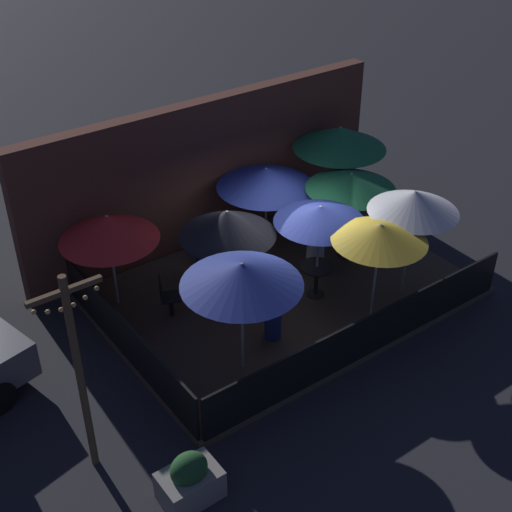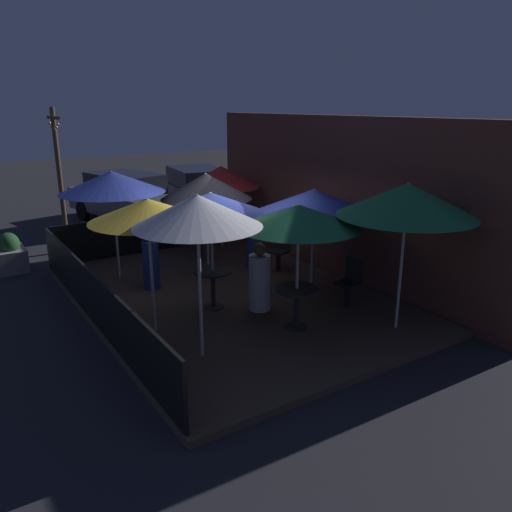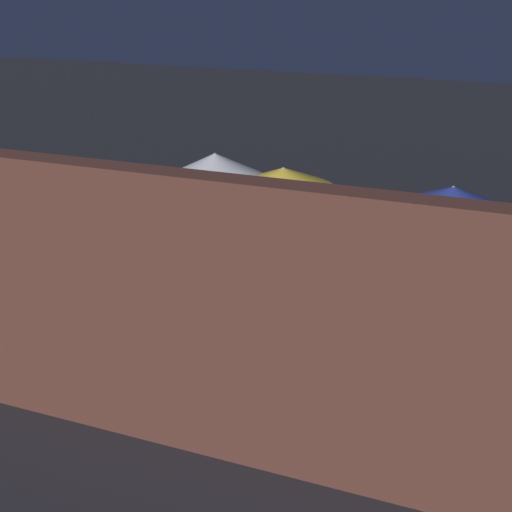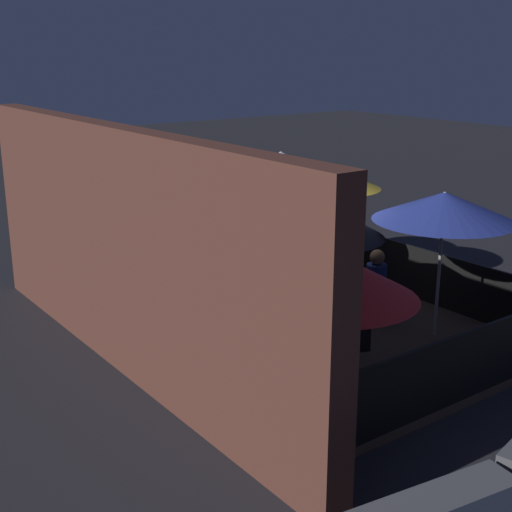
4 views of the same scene
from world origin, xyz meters
name	(u,v)px [view 3 (image 3 of 4)]	position (x,y,z in m)	size (l,w,h in m)	color
ground_plane	(293,344)	(0.00, 0.00, 0.00)	(60.00, 60.00, 0.00)	#26262B
patio_deck	(293,341)	(0.00, 0.00, 0.06)	(7.49, 5.26, 0.12)	#47382D
building_wall	(217,324)	(0.00, 2.86, 1.76)	(9.09, 0.36, 3.52)	brown
fence_front	(338,253)	(0.00, -2.59, 0.59)	(7.29, 0.05, 0.95)	black
patio_umbrella_0	(169,212)	(2.01, 0.22, 2.04)	(1.98, 1.98, 2.11)	#B2B2B7
patio_umbrella_1	(278,206)	(0.48, -0.54, 2.09)	(1.85, 1.85, 2.15)	#B2B2B7
patio_umbrella_2	(63,217)	(2.93, 1.64, 2.31)	(2.21, 2.21, 2.45)	#B2B2B7
patio_umbrella_3	(372,236)	(-1.20, 0.25, 2.09)	(1.93, 1.93, 2.25)	#B2B2B7
patio_umbrella_4	(504,307)	(-3.07, 1.64, 1.97)	(1.99, 1.99, 2.13)	#B2B2B7
patio_umbrella_5	(215,166)	(2.02, -1.56, 2.34)	(1.82, 1.82, 2.45)	#B2B2B7
patio_umbrella_6	(206,260)	(0.73, 1.58, 1.95)	(2.23, 2.23, 2.06)	#B2B2B7
patio_umbrella_7	(452,200)	(-2.07, -1.47, 2.21)	(2.16, 2.16, 2.32)	#B2B2B7
patio_umbrella_8	(283,178)	(0.85, -1.84, 2.17)	(1.84, 1.84, 2.24)	#B2B2B7
dining_table_0	(173,292)	(2.01, 0.22, 0.67)	(0.72, 0.72, 0.71)	black
dining_table_1	(277,288)	(0.48, -0.54, 0.68)	(0.70, 0.70, 0.73)	black
patio_chair_0	(296,373)	(-0.63, 1.77, 0.62)	(0.53, 0.53, 0.92)	black
patio_chair_1	(141,336)	(1.79, 1.62, 0.62)	(0.46, 0.46, 0.92)	black
patio_chair_2	(446,358)	(-2.42, 0.66, 0.63)	(0.52, 0.52, 0.93)	black
patron_0	(338,364)	(-1.09, 1.37, 0.64)	(0.43, 0.43, 1.17)	navy
patron_1	(231,299)	(1.01, 0.14, 0.69)	(0.55, 0.55, 1.27)	silver
patron_2	(379,288)	(-1.09, -1.11, 0.70)	(0.43, 0.43, 1.25)	navy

